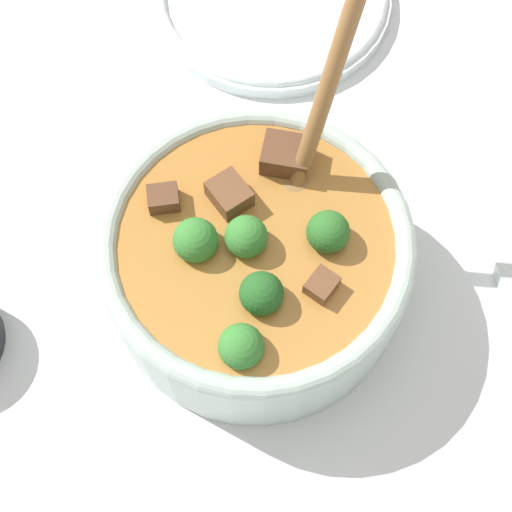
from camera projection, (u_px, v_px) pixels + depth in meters
ground_plane at (256, 285)px, 0.56m from camera, size 4.00×4.00×0.00m
stew_bowl at (256, 258)px, 0.51m from camera, size 0.22×0.22×0.27m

